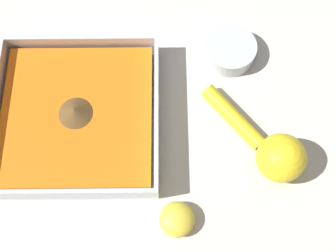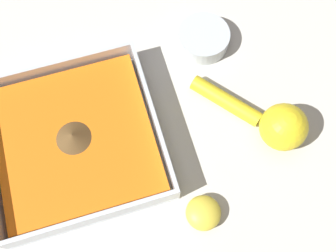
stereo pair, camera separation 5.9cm
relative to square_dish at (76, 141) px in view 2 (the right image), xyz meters
name	(u,v)px [view 2 (the right image)]	position (x,y,z in m)	size (l,w,h in m)	color
ground_plane	(75,158)	(-0.02, 0.01, -0.02)	(4.00, 4.00, 0.00)	beige
square_dish	(76,141)	(0.00, 0.00, 0.00)	(0.25, 0.25, 0.05)	silver
spice_bowl	(203,39)	(0.12, -0.24, 0.00)	(0.09, 0.09, 0.03)	silver
lemon_squeezer	(273,122)	(-0.06, -0.29, 0.01)	(0.16, 0.14, 0.07)	yellow
lemon_half	(203,213)	(-0.16, -0.15, 0.00)	(0.05, 0.05, 0.03)	yellow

